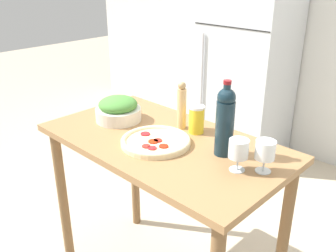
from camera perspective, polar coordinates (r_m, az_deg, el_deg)
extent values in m
cube|color=#B7BCC1|center=(3.60, 11.85, 9.01)|extent=(0.77, 0.60, 1.74)
cube|color=black|center=(3.28, 9.43, 14.64)|extent=(0.76, 0.01, 0.01)
cylinder|color=#B2B2B7|center=(3.52, 5.17, 7.63)|extent=(0.02, 0.02, 0.78)
cube|color=olive|center=(1.84, -0.73, -2.50)|extent=(1.23, 0.68, 0.03)
cylinder|color=brown|center=(2.32, -15.68, -10.97)|extent=(0.06, 0.06, 0.91)
cylinder|color=brown|center=(2.59, -5.11, -6.28)|extent=(0.06, 0.06, 0.91)
cylinder|color=brown|center=(2.02, 17.05, -16.87)|extent=(0.06, 0.06, 0.91)
cylinder|color=#142833|center=(1.66, 8.60, -0.36)|extent=(0.08, 0.08, 0.25)
sphere|color=#142833|center=(1.61, 8.90, 4.33)|extent=(0.08, 0.08, 0.08)
cylinder|color=#142833|center=(1.60, 8.96, 5.32)|extent=(0.03, 0.03, 0.06)
cylinder|color=maroon|center=(1.59, 9.05, 6.60)|extent=(0.03, 0.03, 0.02)
cylinder|color=silver|center=(1.59, 10.54, -6.50)|extent=(0.07, 0.07, 0.00)
cylinder|color=silver|center=(1.58, 10.62, -5.54)|extent=(0.01, 0.01, 0.06)
cylinder|color=white|center=(1.55, 10.80, -3.36)|extent=(0.08, 0.08, 0.08)
cylinder|color=maroon|center=(1.56, 10.73, -4.21)|extent=(0.07, 0.07, 0.03)
cylinder|color=silver|center=(1.60, 14.26, -6.65)|extent=(0.07, 0.07, 0.00)
cylinder|color=silver|center=(1.59, 14.37, -5.70)|extent=(0.01, 0.01, 0.06)
cylinder|color=white|center=(1.56, 14.61, -3.53)|extent=(0.08, 0.08, 0.08)
cylinder|color=tan|center=(1.92, 2.09, 2.64)|extent=(0.05, 0.05, 0.21)
sphere|color=tan|center=(1.88, 2.14, 6.18)|extent=(0.04, 0.04, 0.04)
cylinder|color=silver|center=(2.06, -7.55, 1.81)|extent=(0.25, 0.25, 0.07)
ellipsoid|color=#478438|center=(2.04, -7.63, 3.30)|extent=(0.21, 0.21, 0.09)
cylinder|color=beige|center=(1.78, -1.89, -2.52)|extent=(0.33, 0.33, 0.02)
torus|color=beige|center=(1.77, -1.89, -2.21)|extent=(0.33, 0.33, 0.02)
cylinder|color=#B5261F|center=(1.72, -3.36, -3.09)|extent=(0.04, 0.04, 0.01)
cylinder|color=red|center=(1.72, -0.67, -3.09)|extent=(0.04, 0.04, 0.01)
cylinder|color=red|center=(1.70, -2.43, -3.38)|extent=(0.04, 0.04, 0.01)
cylinder|color=#B5260B|center=(1.76, -2.26, -2.36)|extent=(0.05, 0.05, 0.01)
cylinder|color=#AC1F23|center=(1.84, -3.49, -1.20)|extent=(0.05, 0.05, 0.01)
cylinder|color=red|center=(1.77, -1.57, -2.21)|extent=(0.04, 0.04, 0.01)
cylinder|color=yellow|center=(1.89, 4.35, 0.85)|extent=(0.08, 0.08, 0.13)
cylinder|color=white|center=(1.86, 4.42, 2.87)|extent=(0.08, 0.08, 0.01)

